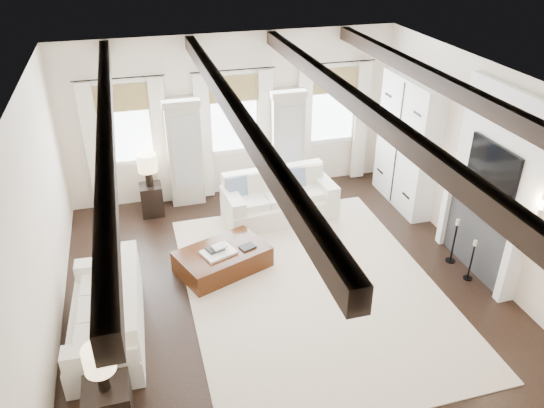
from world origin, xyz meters
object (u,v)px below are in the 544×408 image
object	(u,v)px
sofa_left	(111,315)
ottoman	(223,260)
sofa_back	(278,199)
side_table_front	(108,404)
side_table_back	(152,200)

from	to	relation	value
sofa_left	ottoman	distance (m)	2.07
sofa_back	ottoman	bearing A→B (deg)	-133.61
sofa_left	side_table_front	distance (m)	1.42
ottoman	side_table_back	distance (m)	2.34
ottoman	sofa_left	bearing A→B (deg)	-168.38
sofa_back	side_table_back	distance (m)	2.41
sofa_left	sofa_back	bearing A→B (deg)	39.34
sofa_back	ottoman	xyz separation A→B (m)	(-1.35, -1.42, -0.17)
ottoman	side_table_back	size ratio (longest dim) A/B	2.31
side_table_front	side_table_back	size ratio (longest dim) A/B	0.84
sofa_left	side_table_front	size ratio (longest dim) A/B	4.08
side_table_front	side_table_back	world-z (taller)	side_table_back
ottoman	side_table_back	bearing A→B (deg)	92.97
sofa_left	ottoman	bearing A→B (deg)	32.67
ottoman	side_table_front	bearing A→B (deg)	-146.42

